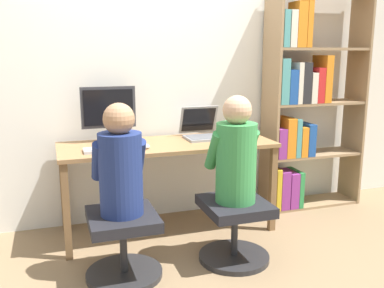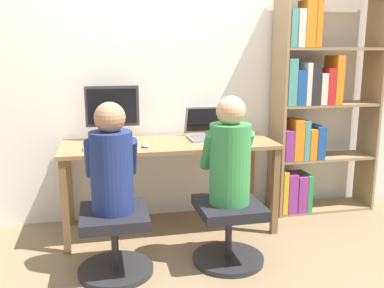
% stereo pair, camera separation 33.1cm
% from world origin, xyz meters
% --- Properties ---
extents(ground_plane, '(14.00, 14.00, 0.00)m').
position_xyz_m(ground_plane, '(0.00, 0.00, 0.00)').
color(ground_plane, '#846B4C').
extents(wall_back, '(10.00, 0.05, 2.60)m').
position_xyz_m(wall_back, '(0.00, 0.70, 1.30)').
color(wall_back, silver).
rests_on(wall_back, ground_plane).
extents(desk, '(1.70, 0.63, 0.74)m').
position_xyz_m(desk, '(0.00, 0.32, 0.66)').
color(desk, olive).
rests_on(desk, ground_plane).
extents(desktop_monitor, '(0.43, 0.16, 0.45)m').
position_xyz_m(desktop_monitor, '(-0.43, 0.51, 0.98)').
color(desktop_monitor, '#333338').
rests_on(desktop_monitor, desk).
extents(laptop, '(0.33, 0.36, 0.26)m').
position_xyz_m(laptop, '(0.35, 0.43, 0.79)').
color(laptop, gray).
rests_on(laptop, desk).
extents(keyboard, '(0.39, 0.14, 0.03)m').
position_xyz_m(keyboard, '(-0.47, 0.18, 0.75)').
color(keyboard, '#B2B2B7').
rests_on(keyboard, desk).
extents(computer_mouse_by_keyboard, '(0.06, 0.10, 0.03)m').
position_xyz_m(computer_mouse_by_keyboard, '(-0.20, 0.18, 0.76)').
color(computer_mouse_by_keyboard, silver).
rests_on(computer_mouse_by_keyboard, desk).
extents(office_chair_left, '(0.50, 0.50, 0.44)m').
position_xyz_m(office_chair_left, '(-0.48, -0.32, 0.25)').
color(office_chair_left, '#262628').
rests_on(office_chair_left, ground_plane).
extents(office_chair_right, '(0.50, 0.50, 0.44)m').
position_xyz_m(office_chair_right, '(0.31, -0.34, 0.25)').
color(office_chair_right, '#262628').
rests_on(office_chair_right, ground_plane).
extents(person_at_monitor, '(0.34, 0.32, 0.71)m').
position_xyz_m(person_at_monitor, '(-0.48, -0.32, 0.76)').
color(person_at_monitor, navy).
rests_on(person_at_monitor, office_chair_left).
extents(person_at_laptop, '(0.34, 0.33, 0.74)m').
position_xyz_m(person_at_laptop, '(0.31, -0.33, 0.77)').
color(person_at_laptop, '#388C47').
rests_on(person_at_laptop, office_chair_right).
extents(bookshelf, '(0.94, 0.31, 1.98)m').
position_xyz_m(bookshelf, '(1.32, 0.46, 0.96)').
color(bookshelf, '#997A56').
rests_on(bookshelf, ground_plane).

